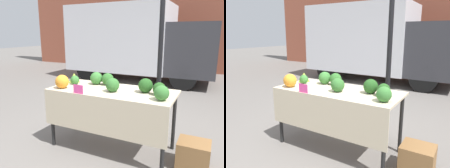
% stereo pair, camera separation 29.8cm
% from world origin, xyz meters
% --- Properties ---
extents(ground_plane, '(40.00, 40.00, 0.00)m').
position_xyz_m(ground_plane, '(0.00, 0.00, 0.00)').
color(ground_plane, slate).
extents(tent_pole, '(0.07, 0.07, 2.27)m').
position_xyz_m(tent_pole, '(0.50, 0.58, 1.13)').
color(tent_pole, black).
rests_on(tent_pole, ground_plane).
extents(parked_truck, '(4.89, 2.01, 2.54)m').
position_xyz_m(parked_truck, '(-1.36, 4.66, 1.35)').
color(parked_truck, silver).
rests_on(parked_truck, ground_plane).
extents(market_table, '(1.73, 0.77, 0.86)m').
position_xyz_m(market_table, '(0.00, -0.06, 0.74)').
color(market_table, beige).
rests_on(market_table, ground_plane).
extents(orange_cauliflower, '(0.19, 0.19, 0.19)m').
position_xyz_m(orange_cauliflower, '(-0.67, -0.23, 0.96)').
color(orange_cauliflower, orange).
rests_on(orange_cauliflower, market_table).
extents(romanesco_head, '(0.18, 0.18, 0.14)m').
position_xyz_m(romanesco_head, '(-0.74, 0.16, 0.94)').
color(romanesco_head, '#93B238').
rests_on(romanesco_head, market_table).
extents(broccoli_head_0, '(0.18, 0.18, 0.18)m').
position_xyz_m(broccoli_head_0, '(0.73, -0.19, 0.95)').
color(broccoli_head_0, '#387533').
rests_on(broccoli_head_0, market_table).
extents(broccoli_head_1, '(0.19, 0.19, 0.19)m').
position_xyz_m(broccoli_head_1, '(-0.36, 0.19, 0.96)').
color(broccoli_head_1, '#387533').
rests_on(broccoli_head_1, market_table).
extents(broccoli_head_2, '(0.19, 0.19, 0.19)m').
position_xyz_m(broccoli_head_2, '(0.46, 0.06, 0.96)').
color(broccoli_head_2, '#23511E').
rests_on(broccoli_head_2, market_table).
extents(broccoli_head_3, '(0.16, 0.16, 0.16)m').
position_xyz_m(broccoli_head_3, '(0.65, 0.01, 0.95)').
color(broccoli_head_3, '#23511E').
rests_on(broccoli_head_3, market_table).
extents(broccoli_head_4, '(0.13, 0.13, 0.13)m').
position_xyz_m(broccoli_head_4, '(-0.65, 0.05, 0.93)').
color(broccoli_head_4, '#387533').
rests_on(broccoli_head_4, market_table).
extents(broccoli_head_5, '(0.18, 0.18, 0.18)m').
position_xyz_m(broccoli_head_5, '(0.05, -0.09, 0.96)').
color(broccoli_head_5, '#336B2D').
rests_on(broccoli_head_5, market_table).
extents(broccoli_head_6, '(0.18, 0.18, 0.18)m').
position_xyz_m(broccoli_head_6, '(-0.18, 0.22, 0.95)').
color(broccoli_head_6, '#2D6628').
rests_on(broccoli_head_6, market_table).
extents(price_sign, '(0.14, 0.01, 0.12)m').
position_xyz_m(price_sign, '(-0.30, -0.37, 0.92)').
color(price_sign, '#EF4793').
rests_on(price_sign, market_table).
extents(produce_crate, '(0.38, 0.33, 0.35)m').
position_xyz_m(produce_crate, '(1.12, -0.03, 0.18)').
color(produce_crate, olive).
rests_on(produce_crate, ground_plane).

